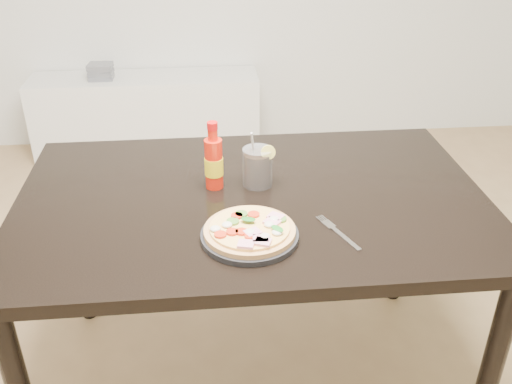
{
  "coord_description": "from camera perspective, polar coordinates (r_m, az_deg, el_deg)",
  "views": [
    {
      "loc": [
        -0.44,
        -1.38,
        1.59
      ],
      "look_at": [
        -0.31,
        -0.02,
        0.83
      ],
      "focal_mm": 40.0,
      "sensor_mm": 36.0,
      "label": 1
    }
  ],
  "objects": [
    {
      "name": "dining_table",
      "position": [
        1.75,
        -0.38,
        -2.76
      ],
      "size": [
        1.4,
        0.9,
        0.75
      ],
      "color": "black",
      "rests_on": "ground"
    },
    {
      "name": "fork",
      "position": [
        1.55,
        8.1,
        -3.93
      ],
      "size": [
        0.09,
        0.18,
        0.0
      ],
      "rotation": [
        0.0,
        0.0,
        0.4
      ],
      "color": "silver",
      "rests_on": "dining_table"
    },
    {
      "name": "pizza",
      "position": [
        1.49,
        -0.59,
        -3.79
      ],
      "size": [
        0.24,
        0.24,
        0.03
      ],
      "color": "tan",
      "rests_on": "plate"
    },
    {
      "name": "hot_sauce_bottle",
      "position": [
        1.72,
        -4.25,
        3.0
      ],
      "size": [
        0.06,
        0.06,
        0.21
      ],
      "rotation": [
        0.0,
        0.0,
        0.13
      ],
      "color": "red",
      "rests_on": "dining_table"
    },
    {
      "name": "cd_stack",
      "position": [
        3.64,
        -15.27,
        11.56
      ],
      "size": [
        0.14,
        0.12,
        0.09
      ],
      "color": "slate",
      "rests_on": "media_console"
    },
    {
      "name": "plate",
      "position": [
        1.51,
        -0.64,
        -4.39
      ],
      "size": [
        0.26,
        0.26,
        0.02
      ],
      "primitive_type": "cylinder",
      "color": "black",
      "rests_on": "dining_table"
    },
    {
      "name": "cola_cup",
      "position": [
        1.74,
        0.16,
        2.44
      ],
      "size": [
        0.1,
        0.09,
        0.18
      ],
      "rotation": [
        0.0,
        0.0,
        0.03
      ],
      "color": "black",
      "rests_on": "dining_table"
    },
    {
      "name": "media_console",
      "position": [
        3.72,
        -10.81,
        7.59
      ],
      "size": [
        1.4,
        0.34,
        0.5
      ],
      "primitive_type": "cube",
      "color": "white",
      "rests_on": "ground"
    }
  ]
}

